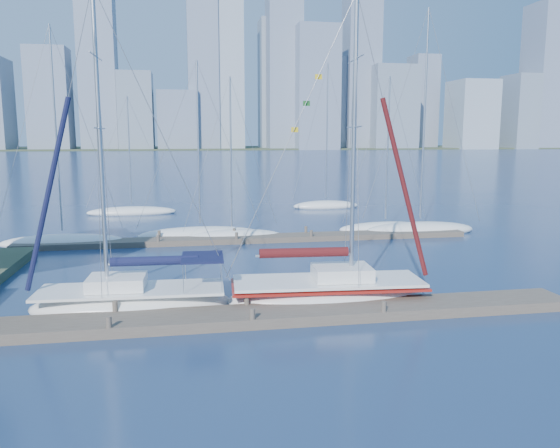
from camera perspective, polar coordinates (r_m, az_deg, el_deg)
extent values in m
plane|color=navy|center=(21.04, -3.20, -10.15)|extent=(700.00, 700.00, 0.00)
cube|color=#50453B|center=(20.98, -3.21, -9.64)|extent=(26.00, 2.00, 0.40)
cube|color=#50453B|center=(36.62, -3.12, -1.55)|extent=(30.00, 1.80, 0.36)
cube|color=#38472D|center=(339.81, -9.78, 7.77)|extent=(800.00, 100.00, 1.50)
ellipsoid|color=white|center=(22.97, -15.19, -8.20)|extent=(8.01, 2.92, 1.39)
cube|color=white|center=(22.79, -15.25, -6.64)|extent=(7.42, 2.69, 0.11)
cube|color=white|center=(22.78, -16.68, -5.86)|extent=(2.29, 1.78, 0.51)
cylinder|color=silver|center=(22.12, -18.28, 7.99)|extent=(0.17, 0.17, 11.51)
cylinder|color=silver|center=(22.42, -12.96, -4.00)|extent=(3.75, 0.25, 0.09)
cylinder|color=black|center=(22.40, -12.97, -3.77)|extent=(3.46, 0.52, 0.37)
cube|color=black|center=(22.28, -8.11, -3.45)|extent=(1.76, 2.27, 0.07)
ellipsoid|color=white|center=(23.31, 4.99, -7.60)|extent=(8.68, 3.35, 1.49)
cube|color=white|center=(23.12, 5.01, -5.94)|extent=(8.04, 3.09, 0.12)
cube|color=white|center=(23.16, 6.48, -5.06)|extent=(2.51, 1.97, 0.55)
cylinder|color=silver|center=(22.56, 7.73, 8.56)|extent=(0.18, 0.18, 11.52)
cylinder|color=silver|center=(22.68, 2.52, -3.24)|extent=(4.03, 0.37, 0.10)
cylinder|color=#4F1114|center=(22.66, 2.52, -2.99)|extent=(3.73, 0.65, 0.40)
cube|color=maroon|center=(23.17, 5.01, -6.35)|extent=(8.22, 3.21, 0.10)
ellipsoid|color=white|center=(37.90, -21.72, -1.80)|extent=(8.02, 5.19, 1.09)
cylinder|color=silver|center=(37.30, -22.37, 9.06)|extent=(0.12, 0.12, 12.73)
ellipsoid|color=white|center=(38.18, -8.31, -1.15)|extent=(8.89, 4.14, 1.17)
cylinder|color=silver|center=(37.59, -8.53, 8.32)|extent=(0.13, 0.13, 10.86)
ellipsoid|color=white|center=(37.57, -5.03, -1.31)|extent=(7.21, 4.12, 0.98)
cylinder|color=silver|center=(36.97, -5.15, 7.41)|extent=(0.11, 0.11, 9.97)
ellipsoid|color=white|center=(41.42, 10.94, -0.46)|extent=(7.36, 3.27, 1.01)
cylinder|color=silver|center=(40.87, 11.19, 7.70)|extent=(0.11, 0.11, 10.30)
ellipsoid|color=white|center=(40.96, 14.40, -0.63)|extent=(8.63, 4.93, 1.23)
cylinder|color=silver|center=(40.43, 14.86, 10.87)|extent=(0.13, 0.13, 14.57)
ellipsoid|color=white|center=(51.30, -15.21, 1.21)|extent=(8.18, 4.72, 1.04)
cylinder|color=silver|center=(50.87, -15.46, 7.37)|extent=(0.11, 0.11, 9.52)
ellipsoid|color=white|center=(54.06, 4.82, 1.89)|extent=(6.86, 3.51, 1.09)
cylinder|color=silver|center=(53.64, 4.93, 9.57)|extent=(0.12, 0.12, 12.87)
cube|color=slate|center=(315.14, -22.93, 11.90)|extent=(20.65, 17.63, 52.67)
cube|color=#8F9EAB|center=(332.42, -18.21, 10.44)|extent=(13.46, 17.61, 34.92)
cube|color=slate|center=(305.87, -14.79, 11.29)|extent=(17.72, 19.81, 40.74)
cube|color=slate|center=(306.55, -10.62, 10.57)|extent=(21.66, 16.86, 31.58)
cube|color=#8F9EAB|center=(312.01, -5.88, 15.34)|extent=(20.98, 14.99, 82.49)
cube|color=slate|center=(330.28, -0.61, 14.29)|extent=(17.13, 17.46, 73.92)
cube|color=slate|center=(308.24, 3.83, 13.94)|extent=(22.97, 18.95, 66.37)
cube|color=#8F9EAB|center=(328.68, 6.66, 12.34)|extent=(14.60, 17.11, 52.05)
cube|color=slate|center=(322.21, 11.68, 11.80)|extent=(25.27, 18.80, 46.60)
cube|color=slate|center=(362.19, 14.63, 12.19)|extent=(15.09, 17.52, 56.89)
cube|color=#8F9EAB|center=(342.14, 19.38, 10.68)|extent=(22.61, 23.94, 39.12)
cube|color=slate|center=(358.09, 23.70, 10.65)|extent=(14.48, 21.38, 42.98)
cube|color=slate|center=(373.09, 26.19, 13.59)|extent=(23.04, 23.60, 84.42)
cube|color=slate|center=(317.21, -18.64, 18.33)|extent=(18.85, 18.00, 120.88)
cube|color=slate|center=(313.05, -8.08, 17.01)|extent=(16.36, 18.00, 101.27)
cube|color=slate|center=(319.25, 0.42, 18.44)|extent=(18.80, 18.00, 117.77)
cube|color=slate|center=(328.12, 8.45, 15.17)|extent=(18.78, 18.00, 84.67)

